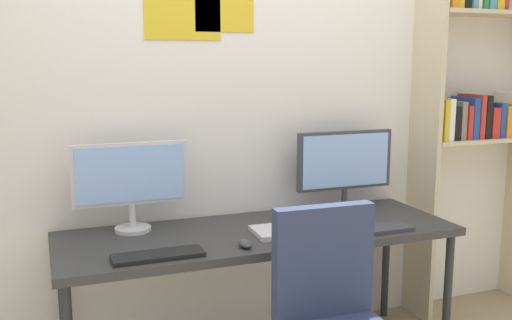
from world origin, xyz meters
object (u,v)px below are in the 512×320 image
monitor_left (131,180)px  laptop_closed (286,231)px  monitor_right (345,165)px  keyboard_right (380,229)px  bookshelf (475,101)px  desk (259,240)px  computer_mouse (245,244)px  keyboard_left (158,255)px

monitor_left → laptop_closed: (0.70, -0.31, -0.25)m
monitor_right → keyboard_right: size_ratio=1.78×
laptop_closed → bookshelf: bearing=15.3°
desk → laptop_closed: bearing=-42.3°
monitor_left → computer_mouse: size_ratio=5.96×
keyboard_right → bookshelf: bearing=26.0°
desk → laptop_closed: 0.15m
desk → laptop_closed: (0.10, -0.09, 0.07)m
bookshelf → computer_mouse: 1.82m
keyboard_left → keyboard_right: same height
monitor_right → bookshelf: bearing=1.1°
laptop_closed → monitor_left: bearing=158.8°
desk → laptop_closed: size_ratio=6.25×
keyboard_right → computer_mouse: bearing=-179.8°
bookshelf → keyboard_right: (-0.94, -0.46, -0.59)m
desk → keyboard_left: bearing=-157.7°
bookshelf → keyboard_right: size_ratio=6.60×
keyboard_left → keyboard_right: bearing=0.0°
computer_mouse → bookshelf: bearing=15.5°
monitor_left → monitor_right: bearing=0.0°
desk → monitor_left: (-0.60, 0.21, 0.32)m
bookshelf → keyboard_right: bookshelf is taller
desk → bookshelf: bearing=8.7°
keyboard_right → laptop_closed: 0.48m
monitor_right → keyboard_right: (-0.04, -0.44, -0.25)m
desk → keyboard_right: keyboard_right is taller
keyboard_right → monitor_left: bearing=159.1°
desk → monitor_right: bearing=19.5°
bookshelf → laptop_closed: (-1.40, -0.32, -0.58)m
monitor_left → keyboard_left: monitor_left is taller
keyboard_left → laptop_closed: (0.66, 0.14, 0.00)m
desk → laptop_closed: laptop_closed is taller
desk → bookshelf: size_ratio=0.92×
keyboard_left → computer_mouse: 0.40m
monitor_left → laptop_closed: 0.81m
monitor_left → monitor_right: 1.20m
monitor_left → laptop_closed: monitor_left is taller
keyboard_right → computer_mouse: computer_mouse is taller
laptop_closed → keyboard_right: bearing=-14.3°
monitor_right → laptop_closed: 0.63m
desk → bookshelf: 1.65m
keyboard_left → computer_mouse: (0.40, -0.00, 0.01)m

